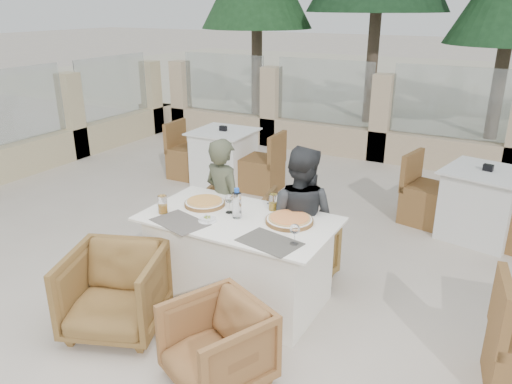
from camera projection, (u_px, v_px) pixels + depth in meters
The scene contains 23 objects.
ground at pixel (222, 300), 4.37m from camera, with size 80.00×80.00×0.00m, color beige.
sand_patch at pixel (459, 85), 15.83m from camera, with size 30.00×16.00×0.01m, color beige.
perimeter_wall_far at pixel (381, 112), 8.01m from camera, with size 10.00×0.34×1.60m, color #CDB490, non-canonical shape.
perimeter_wall_left at pixel (18, 122), 7.35m from camera, with size 0.34×7.00×1.60m, color beige, non-canonical shape.
dining_table at pixel (239, 259), 4.26m from camera, with size 1.60×0.90×0.77m, color white, non-canonical shape.
placemat_near_left at pixel (180, 222), 4.04m from camera, with size 0.45×0.30×0.00m, color #605952.
placemat_near_right at pixel (269, 242), 3.70m from camera, with size 0.45×0.30×0.00m, color #545048.
pizza_left at pixel (205, 203), 4.38m from camera, with size 0.36×0.36×0.05m, color orange.
pizza_right at pixel (289, 220), 4.03m from camera, with size 0.39×0.39×0.05m, color #F35721.
water_bottle at pixel (237, 203), 4.09m from camera, with size 0.08×0.08×0.26m, color #ABC2E0.
wine_glass_centre at pixel (229, 203), 4.20m from camera, with size 0.08×0.08×0.18m, color silver, non-canonical shape.
wine_glass_corner at pixel (295, 233), 3.64m from camera, with size 0.08×0.08×0.18m, color white, non-canonical shape.
beer_glass_left at pixel (163, 205), 4.19m from camera, with size 0.08×0.08×0.16m, color orange.
beer_glass_right at pixel (273, 202), 4.26m from camera, with size 0.07×0.07×0.14m, color gold.
olive_dish at pixel (207, 219), 4.05m from camera, with size 0.11×0.11×0.04m, color white, non-canonical shape.
armchair_far_left at pixel (237, 219), 5.19m from camera, with size 0.70×0.72×0.65m, color brown.
armchair_far_right at pixel (298, 253), 4.62m from camera, with size 0.57×0.59×0.54m, color brown.
armchair_near_left at pixel (115, 291), 3.88m from camera, with size 0.71×0.73×0.67m, color brown.
armchair_near_right at pixel (217, 345), 3.34m from camera, with size 0.61×0.63×0.58m, color #926135.
diner_left at pixel (224, 204), 4.75m from camera, with size 0.47×0.31×1.29m, color #4A4E39.
diner_right at pixel (299, 219), 4.36m from camera, with size 0.65×0.50×1.33m, color #333537.
bg_table_a at pixel (224, 157), 7.09m from camera, with size 1.64×0.82×0.77m, color white, non-canonical shape.
bg_table_b at pixel (482, 204), 5.42m from camera, with size 1.64×0.82×0.77m, color silver, non-canonical shape.
Camera 1 is at (2.07, -3.14, 2.43)m, focal length 35.00 mm.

